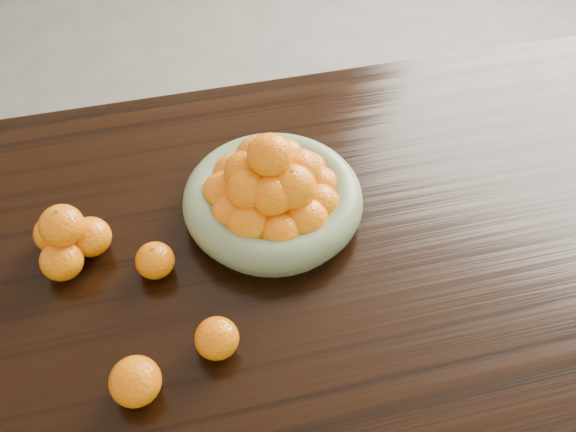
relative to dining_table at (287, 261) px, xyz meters
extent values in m
plane|color=#605D5A|center=(0.00, 0.00, -0.66)|extent=(5.00, 5.00, 0.00)
cube|color=black|center=(0.00, 0.00, 0.07)|extent=(2.00, 1.00, 0.04)
cube|color=black|center=(0.93, 0.43, -0.31)|extent=(0.08, 0.08, 0.71)
cylinder|color=#647354|center=(-0.01, 0.06, 0.10)|extent=(0.33, 0.33, 0.02)
torus|color=#647354|center=(-0.01, 0.06, 0.13)|extent=(0.37, 0.37, 0.07)
ellipsoid|color=orange|center=(0.07, 0.11, 0.14)|extent=(0.08, 0.08, 0.08)
ellipsoid|color=orange|center=(0.02, 0.15, 0.14)|extent=(0.08, 0.08, 0.08)
ellipsoid|color=orange|center=(-0.03, 0.16, 0.14)|extent=(0.08, 0.08, 0.08)
ellipsoid|color=orange|center=(-0.08, 0.14, 0.15)|extent=(0.09, 0.09, 0.08)
ellipsoid|color=orange|center=(-0.11, 0.08, 0.15)|extent=(0.09, 0.09, 0.09)
ellipsoid|color=orange|center=(-0.10, 0.03, 0.15)|extent=(0.09, 0.09, 0.08)
ellipsoid|color=orange|center=(-0.08, -0.01, 0.15)|extent=(0.09, 0.09, 0.09)
ellipsoid|color=orange|center=(-0.02, -0.04, 0.15)|extent=(0.09, 0.09, 0.08)
ellipsoid|color=orange|center=(0.03, -0.02, 0.15)|extent=(0.09, 0.09, 0.09)
ellipsoid|color=orange|center=(0.07, 0.01, 0.15)|extent=(0.09, 0.09, 0.08)
ellipsoid|color=orange|center=(0.08, 0.07, 0.15)|extent=(0.09, 0.09, 0.08)
ellipsoid|color=orange|center=(-0.01, 0.06, 0.15)|extent=(0.09, 0.09, 0.08)
ellipsoid|color=orange|center=(0.02, 0.11, 0.20)|extent=(0.08, 0.08, 0.08)
ellipsoid|color=orange|center=(-0.03, 0.11, 0.20)|extent=(0.09, 0.09, 0.09)
ellipsoid|color=orange|center=(-0.06, 0.09, 0.20)|extent=(0.09, 0.09, 0.08)
ellipsoid|color=orange|center=(-0.07, 0.04, 0.20)|extent=(0.09, 0.09, 0.08)
ellipsoid|color=orange|center=(-0.03, 0.01, 0.20)|extent=(0.09, 0.09, 0.08)
ellipsoid|color=orange|center=(0.02, 0.02, 0.20)|extent=(0.10, 0.10, 0.09)
ellipsoid|color=orange|center=(0.04, 0.07, 0.20)|extent=(0.09, 0.09, 0.09)
ellipsoid|color=orange|center=(-0.02, 0.07, 0.25)|extent=(0.09, 0.09, 0.08)
ellipsoid|color=orange|center=(-0.43, 0.01, 0.13)|extent=(0.08, 0.08, 0.08)
ellipsoid|color=orange|center=(-0.38, 0.05, 0.13)|extent=(0.08, 0.08, 0.08)
ellipsoid|color=orange|center=(-0.45, 0.08, 0.13)|extent=(0.08, 0.08, 0.08)
ellipsoid|color=orange|center=(-0.42, 0.04, 0.18)|extent=(0.08, 0.08, 0.08)
ellipsoid|color=orange|center=(-0.26, -0.03, 0.12)|extent=(0.07, 0.07, 0.07)
ellipsoid|color=orange|center=(-0.32, -0.28, 0.13)|extent=(0.09, 0.09, 0.08)
ellipsoid|color=orange|center=(-0.18, -0.22, 0.13)|extent=(0.08, 0.08, 0.07)
camera|label=1|loc=(-0.19, -0.80, 1.10)|focal=40.00mm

